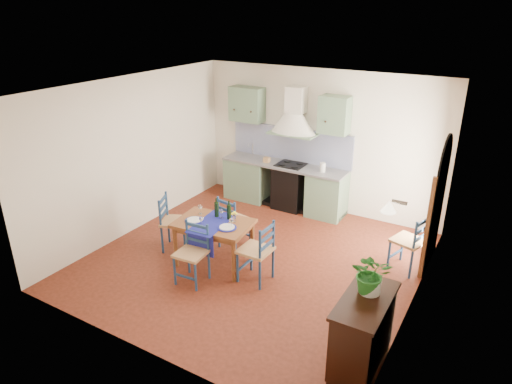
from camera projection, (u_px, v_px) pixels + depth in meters
floor at (254, 260)px, 7.51m from camera, size 5.00×5.00×0.00m
back_wall at (292, 157)px, 9.15m from camera, size 5.00×0.96×2.80m
right_wall at (426, 213)px, 6.05m from camera, size 0.26×5.00×2.80m
left_wall at (134, 155)px, 8.15m from camera, size 0.04×5.00×2.80m
ceiling at (254, 88)px, 6.44m from camera, size 5.00×5.00×0.01m
dining_table at (214, 227)px, 7.15m from camera, size 1.25×0.96×1.06m
chair_near at (192, 253)px, 6.78m from camera, size 0.46×0.46×0.92m
chair_far at (233, 221)px, 7.72m from camera, size 0.51×0.51×0.95m
chair_left at (174, 222)px, 7.69m from camera, size 0.59×0.59×0.96m
chair_right at (257, 251)px, 6.77m from camera, size 0.46×0.46×0.97m
chair_spare at (410, 242)px, 7.05m from camera, size 0.56×0.56×0.96m
sideboard at (362, 330)px, 5.12m from camera, size 0.50×1.05×0.94m
potted_plant at (371, 274)px, 4.99m from camera, size 0.53×0.50×0.48m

